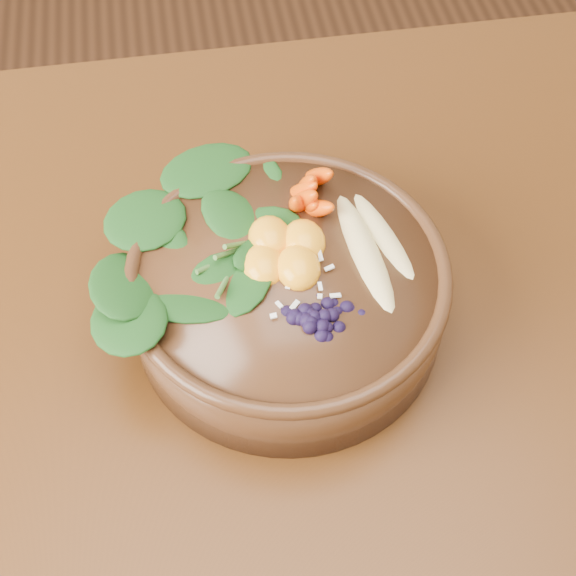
# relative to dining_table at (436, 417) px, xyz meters

# --- Properties ---
(dining_table) EXTENTS (1.60, 0.90, 0.75)m
(dining_table) POSITION_rel_dining_table_xyz_m (0.00, 0.00, 0.00)
(dining_table) COLOR #331C0C
(dining_table) RESTS_ON ground
(stoneware_bowl) EXTENTS (0.30, 0.30, 0.07)m
(stoneware_bowl) POSITION_rel_dining_table_xyz_m (-0.13, 0.07, 0.13)
(stoneware_bowl) COLOR #462814
(stoneware_bowl) RESTS_ON dining_table
(kale_heap) EXTENTS (0.19, 0.18, 0.04)m
(kale_heap) POSITION_rel_dining_table_xyz_m (-0.18, 0.12, 0.18)
(kale_heap) COLOR #1A4B17
(kale_heap) RESTS_ON stoneware_bowl
(carrot_cluster) EXTENTS (0.06, 0.06, 0.07)m
(carrot_cluster) POSITION_rel_dining_table_xyz_m (-0.09, 0.15, 0.20)
(carrot_cluster) COLOR #FB4400
(carrot_cluster) RESTS_ON stoneware_bowl
(banana_halves) EXTENTS (0.07, 0.15, 0.03)m
(banana_halves) POSITION_rel_dining_table_xyz_m (-0.05, 0.09, 0.18)
(banana_halves) COLOR #E0CC84
(banana_halves) RESTS_ON stoneware_bowl
(mandarin_cluster) EXTENTS (0.09, 0.09, 0.03)m
(mandarin_cluster) POSITION_rel_dining_table_xyz_m (-0.13, 0.09, 0.18)
(mandarin_cluster) COLOR #FF9D16
(mandarin_cluster) RESTS_ON stoneware_bowl
(blueberry_pile) EXTENTS (0.13, 0.11, 0.04)m
(blueberry_pile) POSITION_rel_dining_table_xyz_m (-0.12, 0.02, 0.18)
(blueberry_pile) COLOR black
(blueberry_pile) RESTS_ON stoneware_bowl
(coconut_flakes) EXTENTS (0.09, 0.08, 0.01)m
(coconut_flakes) POSITION_rel_dining_table_xyz_m (-0.12, 0.05, 0.17)
(coconut_flakes) COLOR white
(coconut_flakes) RESTS_ON stoneware_bowl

